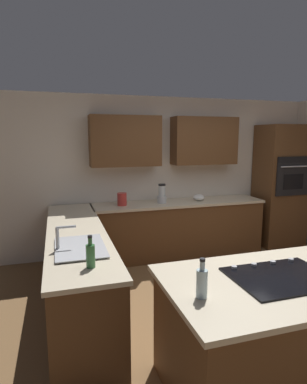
% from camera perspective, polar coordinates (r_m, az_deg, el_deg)
% --- Properties ---
extents(ground_plane, '(14.00, 14.00, 0.00)m').
position_cam_1_polar(ground_plane, '(4.14, 15.03, -18.56)').
color(ground_plane, brown).
extents(wall_back, '(6.00, 0.44, 2.60)m').
position_cam_1_polar(wall_back, '(5.48, 3.68, 4.65)').
color(wall_back, silver).
rests_on(wall_back, ground).
extents(lower_cabinets_back, '(2.80, 0.60, 0.86)m').
position_cam_1_polar(lower_cabinets_back, '(5.36, 4.52, -6.67)').
color(lower_cabinets_back, brown).
rests_on(lower_cabinets_back, ground).
extents(countertop_back, '(2.84, 0.64, 0.04)m').
position_cam_1_polar(countertop_back, '(5.26, 4.58, -1.95)').
color(countertop_back, beige).
rests_on(countertop_back, lower_cabinets_back).
extents(lower_cabinets_side, '(0.60, 2.90, 0.86)m').
position_cam_1_polar(lower_cabinets_side, '(3.92, -13.39, -13.19)').
color(lower_cabinets_side, brown).
rests_on(lower_cabinets_side, ground).
extents(countertop_side, '(0.64, 2.94, 0.04)m').
position_cam_1_polar(countertop_side, '(3.77, -13.66, -6.87)').
color(countertop_side, beige).
rests_on(countertop_side, lower_cabinets_side).
extents(island_base, '(1.71, 0.98, 0.86)m').
position_cam_1_polar(island_base, '(2.87, 21.32, -22.65)').
color(island_base, brown).
rests_on(island_base, ground).
extents(island_top, '(1.79, 1.06, 0.04)m').
position_cam_1_polar(island_top, '(2.66, 21.93, -14.39)').
color(island_top, beige).
rests_on(island_top, island_base).
extents(wall_oven, '(0.80, 0.66, 2.16)m').
position_cam_1_polar(wall_oven, '(6.20, 21.65, 1.05)').
color(wall_oven, brown).
rests_on(wall_oven, ground).
extents(sink_unit, '(0.46, 0.70, 0.23)m').
position_cam_1_polar(sink_unit, '(3.14, -13.11, -9.48)').
color(sink_unit, '#515456').
rests_on(sink_unit, countertop_side).
extents(cooktop, '(0.76, 0.56, 0.03)m').
position_cam_1_polar(cooktop, '(2.66, 21.89, -13.81)').
color(cooktop, black).
rests_on(cooktop, island_top).
extents(blender, '(0.15, 0.15, 0.31)m').
position_cam_1_polar(blender, '(5.12, 1.50, -0.50)').
color(blender, silver).
rests_on(blender, countertop_back).
extents(mixing_bowl, '(0.19, 0.19, 0.10)m').
position_cam_1_polar(mixing_bowl, '(5.37, 8.09, -0.98)').
color(mixing_bowl, white).
rests_on(mixing_bowl, countertop_back).
extents(kettle, '(0.15, 0.15, 0.19)m').
position_cam_1_polar(kettle, '(4.96, -5.64, -1.28)').
color(kettle, red).
rests_on(kettle, countertop_back).
extents(dish_soap_bottle, '(0.07, 0.07, 0.27)m').
position_cam_1_polar(dish_soap_bottle, '(2.66, -11.16, -10.94)').
color(dish_soap_bottle, '#336B38').
rests_on(dish_soap_bottle, countertop_side).
extents(oil_bottle, '(0.07, 0.07, 0.27)m').
position_cam_1_polar(oil_bottle, '(2.18, 8.61, -15.61)').
color(oil_bottle, silver).
rests_on(oil_bottle, island_top).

